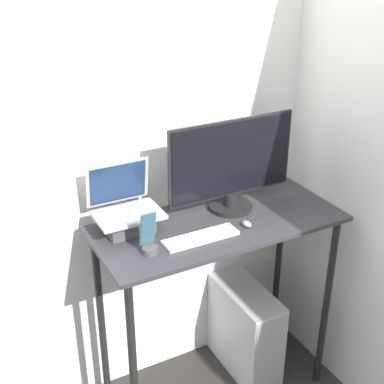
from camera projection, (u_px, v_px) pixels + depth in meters
name	position (u px, v px, depth m)	size (l,w,h in m)	color
wall_back	(184.00, 140.00, 2.56)	(6.00, 0.05, 2.60)	white
wall_side_right	(376.00, 157.00, 2.37)	(0.05, 6.00, 2.60)	white
desk	(218.00, 252.00, 2.48)	(1.14, 0.50, 1.02)	#333338
laptop	(127.00, 214.00, 2.32)	(0.29, 0.23, 0.29)	#4C4C51
monitor	(232.00, 167.00, 2.44)	(0.64, 0.21, 0.44)	black
keyboard	(201.00, 237.00, 2.27)	(0.34, 0.09, 0.02)	white
mouse	(247.00, 224.00, 2.37)	(0.03, 0.06, 0.03)	#99999E
cell_phone	(149.00, 241.00, 2.16)	(0.06, 0.07, 0.18)	#4C4C51
computer_tower	(244.00, 328.00, 2.91)	(0.20, 0.50, 0.51)	silver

